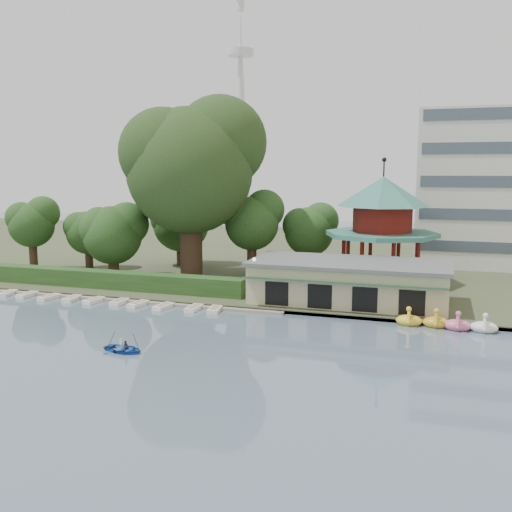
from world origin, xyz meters
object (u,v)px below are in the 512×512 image
at_px(dock, 119,299).
at_px(rowboat_with_passengers, 123,346).
at_px(pavilion, 382,219).
at_px(boathouse, 349,281).
at_px(big_tree, 192,161).

height_order(dock, rowboat_with_passengers, rowboat_with_passengers).
bearing_deg(pavilion, dock, -148.34).
xyz_separation_m(dock, rowboat_with_passengers, (8.81, -14.06, 0.32)).
relative_size(boathouse, big_tree, 0.89).
bearing_deg(rowboat_with_passengers, pavilion, 62.24).
distance_m(dock, big_tree, 17.82).
distance_m(dock, boathouse, 22.62).
height_order(pavilion, big_tree, big_tree).
relative_size(dock, boathouse, 1.83).
distance_m(big_tree, rowboat_with_passengers, 28.95).
xyz_separation_m(dock, big_tree, (3.19, 11.03, 13.63)).
distance_m(pavilion, big_tree, 22.05).
relative_size(pavilion, rowboat_with_passengers, 2.93).
distance_m(boathouse, big_tree, 22.86).
bearing_deg(rowboat_with_passengers, big_tree, 102.62).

